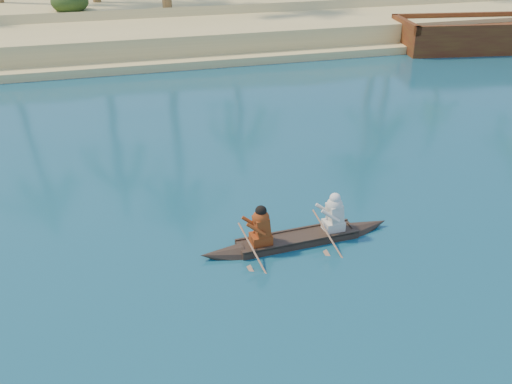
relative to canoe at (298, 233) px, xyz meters
name	(u,v)px	position (x,y,z in m)	size (l,w,h in m)	color
shrub_cluster	(285,4)	(8.00, 24.73, 0.96)	(100.00, 6.00, 2.40)	#1B3312
canoe	(298,233)	(0.00, 0.00, 0.00)	(4.54, 0.86, 1.24)	#33261B
barge_mid	(501,35)	(16.72, 15.23, 0.39)	(11.20, 5.28, 1.79)	#5C3513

